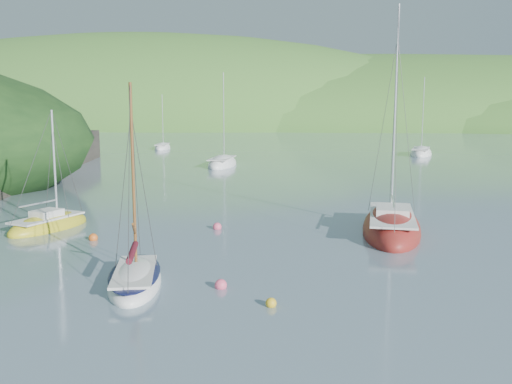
# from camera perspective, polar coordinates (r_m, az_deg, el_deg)

# --- Properties ---
(ground) EXTENTS (700.00, 700.00, 0.00)m
(ground) POSITION_cam_1_polar(r_m,az_deg,el_deg) (21.00, -0.04, -10.78)
(ground) COLOR slate
(ground) RESTS_ON ground
(shoreline_hills) EXTENTS (690.00, 135.00, 56.00)m
(shoreline_hills) POSITION_cam_1_polar(r_m,az_deg,el_deg) (192.55, 3.35, 6.85)
(shoreline_hills) COLOR #376F2A
(shoreline_hills) RESTS_ON ground
(daysailer_white) EXTENTS (3.26, 5.80, 8.43)m
(daysailer_white) POSITION_cam_1_polar(r_m,az_deg,el_deg) (23.13, -12.00, -8.58)
(daysailer_white) COLOR white
(daysailer_white) RESTS_ON ground
(sloop_red) EXTENTS (3.84, 9.26, 13.37)m
(sloop_red) POSITION_cam_1_polar(r_m,az_deg,el_deg) (32.19, 13.38, -3.57)
(sloop_red) COLOR maroon
(sloop_red) RESTS_ON ground
(sailboat_yellow) EXTENTS (3.89, 5.92, 7.32)m
(sailboat_yellow) POSITION_cam_1_polar(r_m,az_deg,el_deg) (34.43, -20.01, -3.18)
(sailboat_yellow) COLOR gold
(sailboat_yellow) RESTS_ON ground
(distant_sloop_a) EXTENTS (3.06, 8.03, 11.33)m
(distant_sloop_a) POSITION_cam_1_polar(r_m,az_deg,el_deg) (64.19, -3.39, 2.78)
(distant_sloop_a) COLOR white
(distant_sloop_a) RESTS_ON ground
(distant_sloop_b) EXTENTS (4.42, 8.38, 11.36)m
(distant_sloop_b) POSITION_cam_1_polar(r_m,az_deg,el_deg) (80.57, 16.16, 3.70)
(distant_sloop_b) COLOR white
(distant_sloop_b) RESTS_ON ground
(distant_sloop_c) EXTENTS (2.97, 6.52, 8.99)m
(distant_sloop_c) POSITION_cam_1_polar(r_m,az_deg,el_deg) (88.97, -9.33, 4.38)
(distant_sloop_c) COLOR white
(distant_sloop_c) RESTS_ON ground
(mooring_buoys) EXTENTS (25.32, 12.40, 0.50)m
(mooring_buoys) POSITION_cam_1_polar(r_m,az_deg,el_deg) (26.99, 2.34, -6.01)
(mooring_buoys) COLOR gold
(mooring_buoys) RESTS_ON ground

